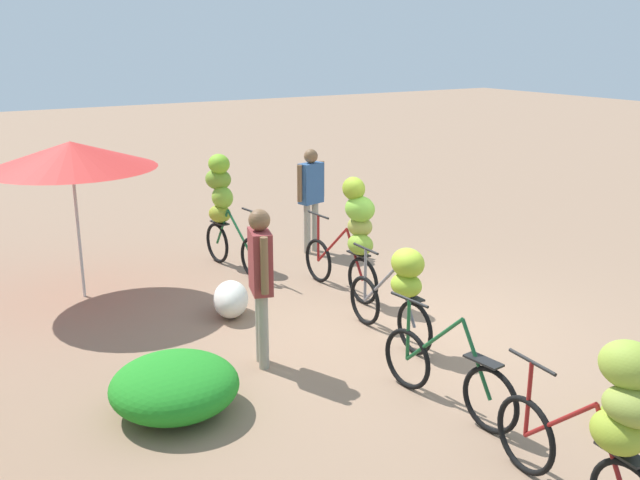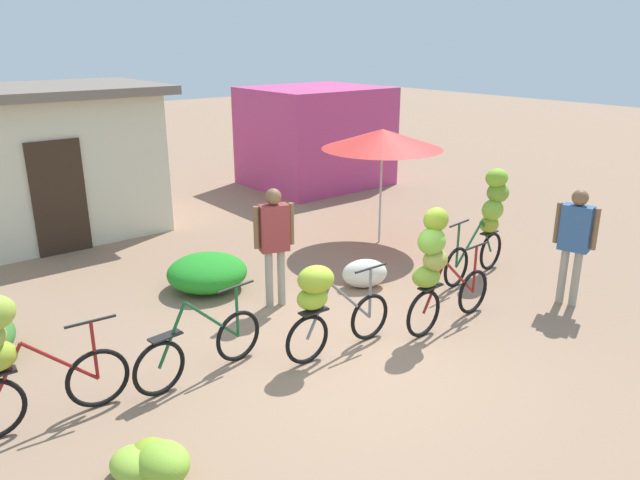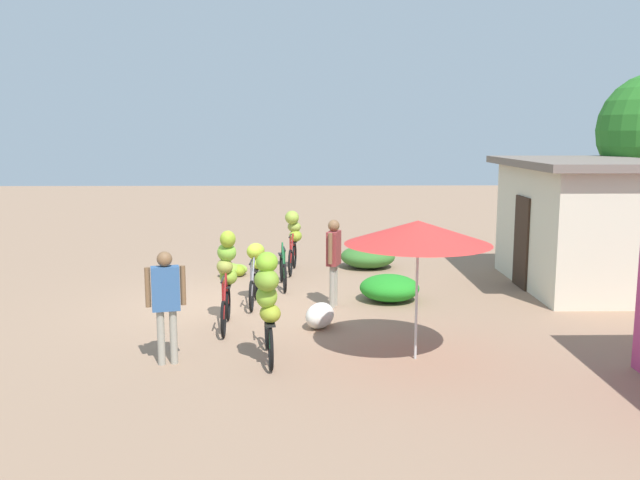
# 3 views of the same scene
# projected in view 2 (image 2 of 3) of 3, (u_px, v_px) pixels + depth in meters

# --- Properties ---
(ground_plane) EXTENTS (60.00, 60.00, 0.00)m
(ground_plane) POSITION_uv_depth(u_px,v_px,m) (360.00, 362.00, 7.16)
(ground_plane) COLOR #947359
(building_low) EXTENTS (4.67, 3.08, 2.80)m
(building_low) POSITION_uv_depth(u_px,v_px,m) (35.00, 162.00, 11.32)
(building_low) COLOR beige
(building_low) RESTS_ON ground
(shop_pink) EXTENTS (3.20, 2.80, 2.46)m
(shop_pink) POSITION_uv_depth(u_px,v_px,m) (315.00, 136.00, 15.49)
(shop_pink) COLOR #BA3C77
(shop_pink) RESTS_ON ground
(hedge_bush_front_right) EXTENTS (1.21, 1.21, 0.52)m
(hedge_bush_front_right) POSITION_uv_depth(u_px,v_px,m) (207.00, 272.00, 9.19)
(hedge_bush_front_right) COLOR #238E24
(hedge_bush_front_right) RESTS_ON ground
(market_umbrella) EXTENTS (2.17, 2.17, 2.11)m
(market_umbrella) POSITION_uv_depth(u_px,v_px,m) (382.00, 139.00, 10.75)
(market_umbrella) COLOR beige
(market_umbrella) RESTS_ON ground
(bicycle_leftmost) EXTENTS (1.64, 0.46, 1.46)m
(bicycle_leftmost) POSITION_uv_depth(u_px,v_px,m) (6.00, 351.00, 5.64)
(bicycle_leftmost) COLOR black
(bicycle_leftmost) RESTS_ON ground
(bicycle_near_pile) EXTENTS (1.67, 0.24, 0.97)m
(bicycle_near_pile) POSITION_uv_depth(u_px,v_px,m) (201.00, 348.00, 6.77)
(bicycle_near_pile) COLOR black
(bicycle_near_pile) RESTS_ON ground
(bicycle_center_loaded) EXTENTS (1.59, 0.45, 1.18)m
(bicycle_center_loaded) POSITION_uv_depth(u_px,v_px,m) (323.00, 300.00, 7.09)
(bicycle_center_loaded) COLOR black
(bicycle_center_loaded) RESTS_ON ground
(bicycle_by_shop) EXTENTS (1.68, 0.44, 1.67)m
(bicycle_by_shop) POSITION_uv_depth(u_px,v_px,m) (437.00, 262.00, 7.62)
(bicycle_by_shop) COLOR black
(bicycle_by_shop) RESTS_ON ground
(bicycle_rightmost) EXTENTS (1.65, 0.48, 1.71)m
(bicycle_rightmost) POSITION_uv_depth(u_px,v_px,m) (490.00, 213.00, 9.57)
(bicycle_rightmost) COLOR black
(bicycle_rightmost) RESTS_ON ground
(banana_pile_on_ground) EXTENTS (0.69, 0.74, 0.33)m
(banana_pile_on_ground) POSITION_uv_depth(u_px,v_px,m) (151.00, 462.00, 5.27)
(banana_pile_on_ground) COLOR olive
(banana_pile_on_ground) RESTS_ON ground
(produce_sack) EXTENTS (0.82, 0.70, 0.44)m
(produce_sack) POSITION_uv_depth(u_px,v_px,m) (365.00, 273.00, 9.26)
(produce_sack) COLOR silver
(produce_sack) RESTS_ON ground
(person_vendor) EXTENTS (0.56, 0.31, 1.72)m
(person_vendor) POSITION_uv_depth(u_px,v_px,m) (274.00, 235.00, 8.35)
(person_vendor) COLOR gray
(person_vendor) RESTS_ON ground
(person_bystander) EXTENTS (0.29, 0.56, 1.69)m
(person_bystander) POSITION_uv_depth(u_px,v_px,m) (575.00, 235.00, 8.41)
(person_bystander) COLOR gray
(person_bystander) RESTS_ON ground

